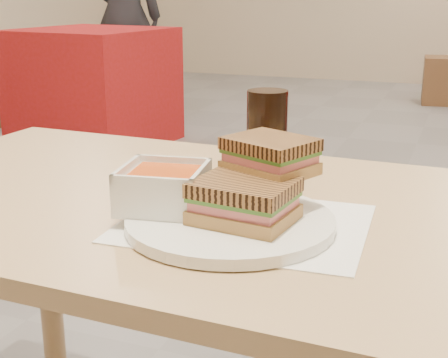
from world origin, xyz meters
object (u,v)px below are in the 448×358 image
(main_table, at_px, (193,263))
(bg_chair_0r, at_px, (103,105))
(bg_table_0, at_px, (94,87))
(patron_a, at_px, (124,16))
(plate, at_px, (230,222))
(bg_chair_2l, at_px, (445,80))
(cola_glass, at_px, (267,134))
(soup_bowl, at_px, (164,189))
(panini_lower, at_px, (244,201))

(main_table, distance_m, bg_chair_0r, 3.83)
(bg_table_0, distance_m, patron_a, 1.03)
(plate, xyz_separation_m, bg_chair_2l, (0.06, 5.71, -0.54))
(main_table, xyz_separation_m, bg_chair_0r, (-2.14, 3.15, -0.39))
(bg_table_0, xyz_separation_m, bg_chair_2l, (2.24, 2.65, -0.18))
(plate, xyz_separation_m, patron_a, (-2.44, 3.96, 0.10))
(bg_chair_0r, bearing_deg, patron_a, 105.40)
(main_table, relative_size, bg_table_0, 1.20)
(main_table, xyz_separation_m, cola_glass, (0.07, 0.17, 0.19))
(soup_bowl, xyz_separation_m, bg_chair_0r, (-2.14, 3.25, -0.55))
(main_table, bearing_deg, plate, -44.03)
(plate, bearing_deg, bg_table_0, 125.54)
(soup_bowl, bearing_deg, main_table, 90.23)
(bg_chair_0r, relative_size, bg_chair_2l, 1.13)
(bg_table_0, height_order, patron_a, patron_a)
(plate, relative_size, cola_glass, 1.91)
(main_table, relative_size, bg_chair_2l, 2.72)
(main_table, xyz_separation_m, plate, (0.11, -0.10, 0.12))
(patron_a, bearing_deg, cola_glass, -56.85)
(main_table, xyz_separation_m, patron_a, (-2.33, 3.85, 0.22))
(cola_glass, xyz_separation_m, patron_a, (-2.41, 3.68, 0.03))
(plate, relative_size, panini_lower, 2.07)
(main_table, xyz_separation_m, panini_lower, (0.13, -0.11, 0.16))
(bg_chair_0r, distance_m, bg_chair_2l, 3.37)
(soup_bowl, xyz_separation_m, bg_table_0, (-2.08, 3.06, -0.39))
(patron_a, bearing_deg, bg_table_0, -74.26)
(main_table, distance_m, bg_table_0, 3.63)
(patron_a, bearing_deg, soup_bowl, -59.44)
(cola_glass, height_order, bg_table_0, cola_glass)
(main_table, bearing_deg, panini_lower, -40.43)
(bg_chair_2l, bearing_deg, patron_a, -144.90)
(plate, bearing_deg, main_table, 135.97)
(bg_chair_0r, xyz_separation_m, patron_a, (-0.19, 0.71, 0.61))
(main_table, xyz_separation_m, bg_chair_2l, (0.16, 5.61, -0.41))
(main_table, bearing_deg, bg_chair_2l, 88.35)
(main_table, distance_m, bg_chair_2l, 5.63)
(bg_chair_0r, bearing_deg, bg_chair_2l, 46.92)
(soup_bowl, height_order, cola_glass, cola_glass)
(panini_lower, bearing_deg, bg_table_0, 125.76)
(panini_lower, height_order, cola_glass, cola_glass)
(soup_bowl, bearing_deg, cola_glass, 75.10)
(soup_bowl, distance_m, panini_lower, 0.13)
(panini_lower, distance_m, patron_a, 4.67)
(main_table, height_order, bg_chair_0r, main_table)
(bg_chair_0r, bearing_deg, soup_bowl, -56.61)
(main_table, relative_size, bg_chair_0r, 2.40)
(main_table, relative_size, cola_glass, 7.85)
(plate, distance_m, bg_chair_0r, 3.98)
(bg_table_0, bearing_deg, soup_bowl, -55.75)
(soup_bowl, bearing_deg, bg_chair_0r, 123.39)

